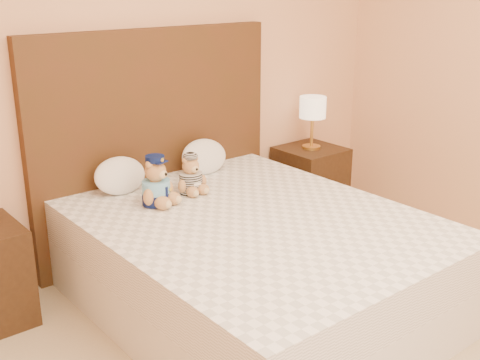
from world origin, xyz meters
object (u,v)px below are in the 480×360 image
Objects in this scene: lamp at (313,110)px; bed at (255,263)px; nightstand_right at (310,182)px; pillow_right at (204,155)px; teddy_prisoner at (191,174)px; pillow_left at (120,174)px; teddy_police at (156,181)px.

bed is at bearing -147.38° from lamp.
nightstand_right is 1.07m from pillow_right.
pillow_right is (0.30, 0.28, 0.00)m from teddy_prisoner.
teddy_prisoner is (-0.04, 0.55, 0.39)m from bed.
pillow_left is at bearing 180.00° from pillow_right.
teddy_prisoner is at bearing -169.05° from lamp.
teddy_prisoner is 0.43m from pillow_left.
teddy_police is at bearing -173.03° from teddy_prisoner.
teddy_police is 0.84× the size of pillow_right.
bed is 1.59m from lamp.
teddy_police is (-1.56, -0.29, 0.42)m from nightstand_right.
teddy_police reaches higher than nightstand_right.
teddy_prisoner is (-1.29, -0.25, -0.18)m from lamp.
teddy_police is at bearing -169.63° from nightstand_right.
teddy_prisoner is 0.71× the size of pillow_left.
teddy_prisoner reaches higher than bed.
lamp is at bearing 10.38° from teddy_prisoner.
bed is 5.00× the size of lamp.
nightstand_right is at bearing 10.38° from teddy_prisoner.
pillow_right is at bearing 178.27° from nightstand_right.
lamp is at bearing -8.35° from teddy_police.
teddy_prisoner is 0.69× the size of pillow_right.
lamp is (-0.00, 0.00, 0.57)m from nightstand_right.
pillow_right is (0.57, 0.32, -0.02)m from teddy_police.
teddy_police is 0.87× the size of pillow_left.
bed is 0.73m from teddy_police.
lamp is at bearing 32.62° from bed.
pillow_left is 0.63m from pillow_right.
teddy_prisoner reaches higher than pillow_left.
pillow_right is at bearing 72.67° from bed.
bed is at bearing -65.93° from pillow_left.
teddy_prisoner is at bearing -11.19° from teddy_police.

